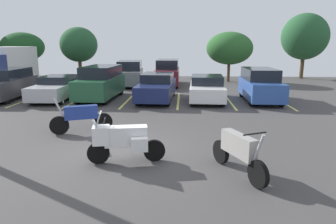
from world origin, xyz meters
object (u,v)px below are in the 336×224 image
at_px(car_blue, 260,85).
at_px(motorcycle_touring, 123,139).
at_px(car_far_black, 94,76).
at_px(car_charcoal, 6,84).
at_px(car_silver, 57,88).
at_px(car_white, 207,88).
at_px(car_green, 101,82).
at_px(motorcycle_second, 81,117).
at_px(motorcycle_third, 239,151).
at_px(car_far_grey, 130,73).
at_px(car_far_maroon, 168,73).
at_px(car_navy, 157,87).
at_px(box_truck, 4,65).

bearing_deg(car_blue, motorcycle_touring, -122.04).
distance_m(car_blue, car_far_black, 13.11).
bearing_deg(car_charcoal, car_far_black, 62.70).
bearing_deg(car_silver, car_white, -0.41).
height_order(car_green, car_white, car_green).
bearing_deg(car_far_black, motorcycle_second, -75.50).
height_order(motorcycle_third, car_green, car_green).
xyz_separation_m(car_white, car_far_black, (-8.45, 6.44, -0.04)).
bearing_deg(car_far_grey, car_far_maroon, 4.62).
height_order(car_charcoal, car_navy, car_charcoal).
relative_size(car_charcoal, car_far_black, 0.97).
distance_m(car_charcoal, car_blue, 14.79).
bearing_deg(motorcycle_second, car_white, 53.02).
xyz_separation_m(motorcycle_third, car_charcoal, (-11.84, 10.06, 0.28)).
xyz_separation_m(car_navy, box_truck, (-12.31, 5.54, 0.82)).
relative_size(car_blue, car_far_black, 0.91).
relative_size(motorcycle_second, car_blue, 0.49).
height_order(car_silver, box_truck, box_truck).
distance_m(car_navy, car_blue, 5.87).
bearing_deg(car_green, box_truck, 149.37).
xyz_separation_m(motorcycle_third, car_green, (-6.25, 10.37, 0.36)).
height_order(car_navy, box_truck, box_truck).
bearing_deg(car_navy, box_truck, 155.79).
distance_m(motorcycle_third, box_truck, 21.88).
relative_size(motorcycle_second, car_green, 0.45).
height_order(car_charcoal, car_blue, car_blue).
bearing_deg(car_navy, car_silver, 179.95).
relative_size(car_charcoal, car_blue, 1.07).
bearing_deg(car_navy, motorcycle_second, -107.87).
distance_m(car_green, car_navy, 3.35).
distance_m(car_far_black, car_far_grey, 2.93).
relative_size(car_silver, car_far_grey, 0.98).
distance_m(car_white, box_truck, 16.20).
height_order(motorcycle_third, car_silver, car_silver).
relative_size(motorcycle_touring, car_far_black, 0.45).
height_order(car_silver, car_far_maroon, car_far_maroon).
relative_size(motorcycle_third, car_blue, 0.48).
bearing_deg(car_blue, car_white, -178.77).
xyz_separation_m(car_silver, car_far_black, (0.30, 6.38, 0.01)).
distance_m(car_green, car_far_black, 6.56).
bearing_deg(car_navy, car_white, -1.14).
bearing_deg(car_silver, car_far_grey, 62.71).
relative_size(motorcycle_touring, car_silver, 0.44).
height_order(motorcycle_second, car_blue, car_blue).
bearing_deg(motorcycle_second, car_silver, 118.64).
xyz_separation_m(motorcycle_third, car_white, (-0.05, 10.09, 0.10)).
distance_m(car_navy, box_truck, 13.53).
bearing_deg(car_navy, car_charcoal, -179.42).
xyz_separation_m(car_charcoal, car_far_maroon, (9.18, 6.56, 0.10)).
bearing_deg(car_white, box_truck, 159.77).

